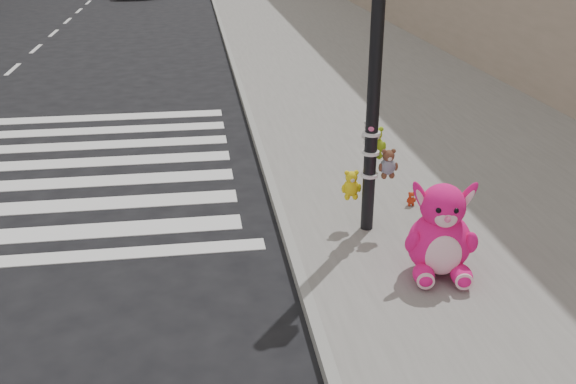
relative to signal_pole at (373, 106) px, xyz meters
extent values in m
plane|color=black|center=(-2.61, -1.82, -1.78)|extent=(120.00, 120.00, 0.00)
cube|color=slate|center=(2.39, 8.18, -1.71)|extent=(7.00, 80.00, 0.14)
cube|color=gray|center=(-1.06, 8.18, -1.71)|extent=(0.12, 80.00, 0.15)
cylinder|color=black|center=(-0.01, -0.02, 0.36)|extent=(0.16, 0.16, 4.00)
cylinder|color=white|center=(-0.01, -0.02, -0.89)|extent=(0.22, 0.22, 0.04)
cylinder|color=white|center=(-0.01, -0.02, -0.59)|extent=(0.22, 0.22, 0.04)
cylinder|color=white|center=(-0.01, -0.02, -0.34)|extent=(0.22, 0.22, 0.04)
ellipsoid|color=#FA157B|center=(0.24, -1.50, -1.53)|extent=(0.30, 0.42, 0.21)
ellipsoid|color=#FA157B|center=(0.65, -1.57, -1.53)|extent=(0.30, 0.42, 0.21)
ellipsoid|color=#FA157B|center=(0.50, -1.22, -1.27)|extent=(0.83, 0.74, 0.73)
ellipsoid|color=#F9BFD1|center=(0.46, -1.47, -1.29)|extent=(0.43, 0.21, 0.48)
sphere|color=#FA157B|center=(0.50, -1.22, -0.81)|extent=(0.58, 0.58, 0.50)
ellipsoid|color=#FA157B|center=(0.28, -1.16, -0.74)|extent=(0.36, 0.16, 0.50)
ellipsoid|color=#FA157B|center=(0.73, -1.24, -0.74)|extent=(0.36, 0.16, 0.50)
camera|label=1|loc=(-2.12, -7.33, 2.13)|focal=40.00mm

